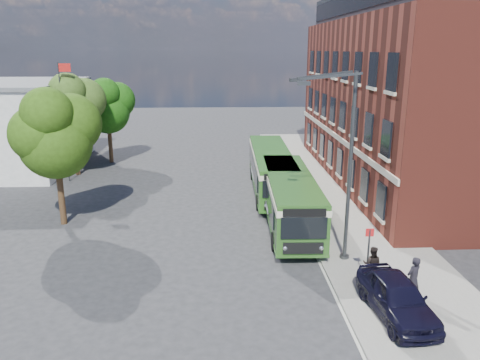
{
  "coord_description": "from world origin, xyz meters",
  "views": [
    {
      "loc": [
        -0.77,
        -22.56,
        9.92
      ],
      "look_at": [
        0.44,
        4.87,
        2.2
      ],
      "focal_mm": 35.0,
      "sensor_mm": 36.0,
      "label": 1
    }
  ],
  "objects_px": {
    "bus_front": "(290,196)",
    "parked_car": "(397,297)",
    "bus_rear": "(271,167)",
    "street_lamp": "(342,165)"
  },
  "relations": [
    {
      "from": "street_lamp",
      "to": "bus_rear",
      "type": "relative_size",
      "value": 0.74
    },
    {
      "from": "bus_rear",
      "to": "parked_car",
      "type": "xyz_separation_m",
      "value": [
        2.95,
        -16.7,
        -0.91
      ]
    },
    {
      "from": "bus_front",
      "to": "parked_car",
      "type": "bearing_deg",
      "value": -75.07
    },
    {
      "from": "street_lamp",
      "to": "parked_car",
      "type": "relative_size",
      "value": 1.98
    },
    {
      "from": "parked_car",
      "to": "bus_front",
      "type": "bearing_deg",
      "value": 99.99
    },
    {
      "from": "bus_front",
      "to": "bus_rear",
      "type": "xyz_separation_m",
      "value": [
        -0.32,
        6.85,
        0.0
      ]
    },
    {
      "from": "bus_front",
      "to": "parked_car",
      "type": "height_order",
      "value": "bus_front"
    },
    {
      "from": "bus_front",
      "to": "parked_car",
      "type": "distance_m",
      "value": 10.23
    },
    {
      "from": "street_lamp",
      "to": "bus_front",
      "type": "distance_m",
      "value": 5.83
    },
    {
      "from": "bus_front",
      "to": "parked_car",
      "type": "xyz_separation_m",
      "value": [
        2.63,
        -9.84,
        -0.91
      ]
    }
  ]
}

